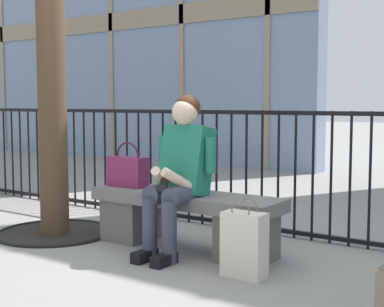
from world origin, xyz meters
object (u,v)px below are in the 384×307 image
(seated_person_with_phone, at_px, (180,169))
(handbag_on_bench, at_px, (128,171))
(shopping_bag, at_px, (244,244))
(stone_bench, at_px, (185,215))

(seated_person_with_phone, xyz_separation_m, handbag_on_bench, (-0.63, 0.12, -0.07))
(seated_person_with_phone, relative_size, shopping_bag, 2.32)
(shopping_bag, bearing_deg, seated_person_with_phone, 162.90)
(seated_person_with_phone, distance_m, shopping_bag, 0.83)
(seated_person_with_phone, relative_size, handbag_on_bench, 3.23)
(stone_bench, bearing_deg, handbag_on_bench, -179.01)
(handbag_on_bench, xyz_separation_m, shopping_bag, (1.31, -0.33, -0.36))
(stone_bench, xyz_separation_m, handbag_on_bench, (-0.58, -0.01, 0.31))
(seated_person_with_phone, height_order, shopping_bag, seated_person_with_phone)
(seated_person_with_phone, xyz_separation_m, shopping_bag, (0.68, -0.21, -0.43))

